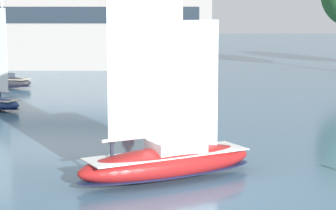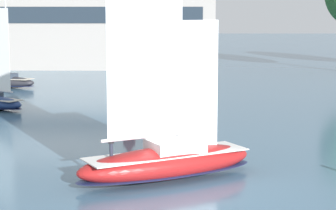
# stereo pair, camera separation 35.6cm
# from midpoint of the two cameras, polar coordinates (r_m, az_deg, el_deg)

# --- Properties ---
(ground_plane) EXTENTS (400.00, 400.00, 0.00)m
(ground_plane) POSITION_cam_midpoint_polar(r_m,az_deg,el_deg) (37.53, 0.17, -6.45)
(ground_plane) COLOR #42667F
(waterfront_building) EXTENTS (39.27, 17.17, 16.01)m
(waterfront_building) POSITION_cam_midpoint_polar(r_m,az_deg,el_deg) (107.83, -6.20, 7.66)
(waterfront_building) COLOR gray
(waterfront_building) RESTS_ON ground
(sailboat_main) EXTENTS (11.06, 8.13, 15.09)m
(sailboat_main) POSITION_cam_midpoint_polar(r_m,az_deg,el_deg) (37.25, 0.20, -4.70)
(sailboat_main) COLOR maroon
(sailboat_main) RESTS_ON ground
(sailboat_moored_mid_channel) EXTENTS (8.78, 4.89, 11.63)m
(sailboat_moored_mid_channel) POSITION_cam_midpoint_polar(r_m,az_deg,el_deg) (81.36, -14.00, 2.04)
(sailboat_moored_mid_channel) COLOR #232328
(sailboat_moored_mid_channel) RESTS_ON ground
(channel_buoy) EXTENTS (0.92, 0.92, 1.70)m
(channel_buoy) POSITION_cam_midpoint_polar(r_m,az_deg,el_deg) (49.29, -3.21, -2.02)
(channel_buoy) COLOR red
(channel_buoy) RESTS_ON ground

